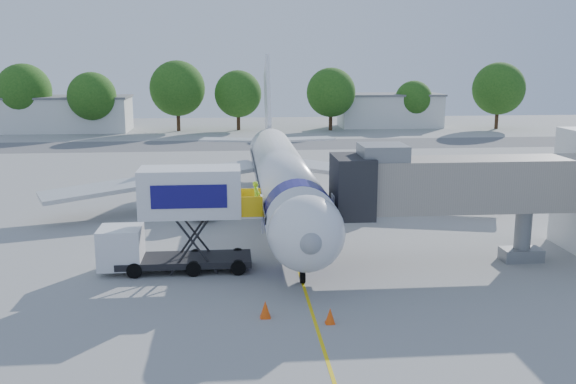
{
  "coord_description": "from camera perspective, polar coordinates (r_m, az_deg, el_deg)",
  "views": [
    {
      "loc": [
        -3.39,
        -39.84,
        11.12
      ],
      "look_at": [
        -0.12,
        -2.57,
        3.2
      ],
      "focal_mm": 40.0,
      "sensor_mm": 36.0,
      "label": 1
    }
  ],
  "objects": [
    {
      "name": "aircraft",
      "position": [
        44.84,
        -0.59,
        1.45
      ],
      "size": [
        34.17,
        37.73,
        11.35
      ],
      "color": "white",
      "rests_on": "ground"
    },
    {
      "name": "taxiway_strip",
      "position": [
        82.66,
        -2.62,
        4.21
      ],
      "size": [
        120.0,
        10.0,
        0.01
      ],
      "primitive_type": "cube",
      "color": "#59595B",
      "rests_on": "ground"
    },
    {
      "name": "catering_hiloader",
      "position": [
        34.01,
        -9.72,
        -2.46
      ],
      "size": [
        8.5,
        2.44,
        5.5
      ],
      "color": "black",
      "rests_on": "ground"
    },
    {
      "name": "safety_cone_a",
      "position": [
        28.29,
        -2.03,
        -10.4
      ],
      "size": [
        0.48,
        0.48,
        0.77
      ],
      "color": "#F9500D",
      "rests_on": "ground"
    },
    {
      "name": "tree_d",
      "position": [
        99.16,
        -4.46,
        8.69
      ],
      "size": [
        7.15,
        7.15,
        9.12
      ],
      "color": "#382314",
      "rests_on": "ground"
    },
    {
      "name": "outbuilding_right",
      "position": [
        105.3,
        9.03,
        7.2
      ],
      "size": [
        16.4,
        7.4,
        5.3
      ],
      "color": "silver",
      "rests_on": "ground"
    },
    {
      "name": "ground",
      "position": [
        41.5,
        -0.14,
        -3.59
      ],
      "size": [
        160.0,
        160.0,
        0.0
      ],
      "primitive_type": "plane",
      "color": "#969694",
      "rests_on": "ground"
    },
    {
      "name": "tree_e",
      "position": [
        98.82,
        3.84,
        8.82
      ],
      "size": [
        7.46,
        7.46,
        9.51
      ],
      "color": "#382314",
      "rests_on": "ground"
    },
    {
      "name": "tree_b",
      "position": [
        98.77,
        -17.03,
        8.14
      ],
      "size": [
        7.03,
        7.03,
        8.96
      ],
      "color": "#382314",
      "rests_on": "ground"
    },
    {
      "name": "tree_g",
      "position": [
        105.86,
        18.22,
        8.73
      ],
      "size": [
        8.07,
        8.07,
        10.29
      ],
      "color": "#382314",
      "rests_on": "ground"
    },
    {
      "name": "tree_a",
      "position": [
        103.6,
        -22.42,
        8.32
      ],
      "size": [
        7.97,
        7.97,
        10.16
      ],
      "color": "#382314",
      "rests_on": "ground"
    },
    {
      "name": "outbuilding_left",
      "position": [
        103.17,
        -18.92,
        6.61
      ],
      "size": [
        18.4,
        8.4,
        5.3
      ],
      "color": "silver",
      "rests_on": "ground"
    },
    {
      "name": "safety_cone_b",
      "position": [
        27.77,
        3.76,
        -10.94
      ],
      "size": [
        0.43,
        0.43,
        0.69
      ],
      "color": "#F9500D",
      "rests_on": "ground"
    },
    {
      "name": "tree_f",
      "position": [
        104.56,
        11.1,
        8.1
      ],
      "size": [
        5.82,
        5.82,
        7.42
      ],
      "color": "#382314",
      "rests_on": "ground"
    },
    {
      "name": "ground_tug",
      "position": [
        25.83,
        7.08,
        -11.78
      ],
      "size": [
        3.9,
        2.43,
        1.46
      ],
      "rotation": [
        0.0,
        0.0,
        -0.16
      ],
      "color": "silver",
      "rests_on": "ground"
    },
    {
      "name": "tree_c",
      "position": [
        98.97,
        -9.81,
        9.07
      ],
      "size": [
        8.31,
        8.31,
        10.6
      ],
      "color": "#382314",
      "rests_on": "ground"
    },
    {
      "name": "guidance_line",
      "position": [
        41.5,
        -0.14,
        -3.58
      ],
      "size": [
        0.15,
        70.0,
        0.01
      ],
      "primitive_type": "cube",
      "color": "yellow",
      "rests_on": "ground"
    },
    {
      "name": "jet_bridge",
      "position": [
        35.41,
        13.84,
        0.57
      ],
      "size": [
        13.9,
        3.2,
        6.6
      ],
      "color": "gray",
      "rests_on": "ground"
    }
  ]
}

